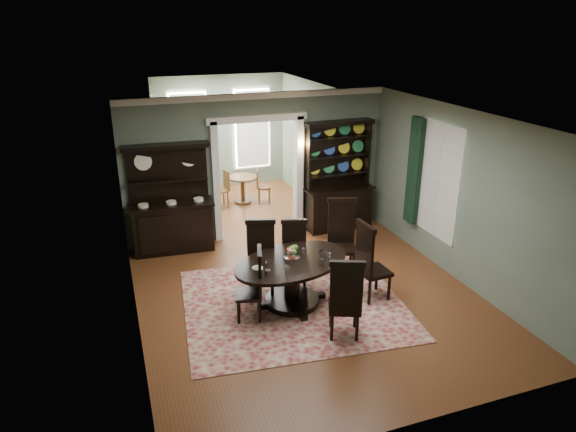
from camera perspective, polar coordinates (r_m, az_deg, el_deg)
name	(u,v)px	position (r m, az deg, el deg)	size (l,w,h in m)	color
room	(311,210)	(8.01, 2.55, 0.67)	(5.51, 6.01, 3.01)	brown
parlor	(229,139)	(13.07, -6.55, 8.45)	(3.51, 3.50, 3.01)	brown
doorway_trim	(258,161)	(10.67, -3.41, 6.17)	(2.08, 0.25, 2.57)	silver
right_window	(426,176)	(9.99, 15.13, 4.29)	(0.15, 1.47, 2.12)	white
wall_sconce	(303,146)	(10.75, 1.70, 7.82)	(0.27, 0.21, 0.21)	#B1972F
rug	(293,303)	(8.54, 0.60, -9.66)	(3.50, 3.09, 0.01)	maroon
dining_table	(292,274)	(8.27, 0.45, -6.44)	(2.30, 2.30, 0.79)	black
centerpiece	(292,255)	(8.18, 0.42, -4.40)	(1.31, 0.84, 0.22)	white
chair_far_left	(261,256)	(8.56, -3.02, -4.43)	(0.59, 0.58, 1.30)	black
chair_far_mid	(294,251)	(8.86, 0.69, -3.94)	(0.54, 0.53, 1.18)	black
chair_far_right	(342,234)	(9.32, 5.99, -2.00)	(0.64, 0.63, 1.39)	black
chair_end_left	(255,283)	(7.89, -3.70, -7.43)	(0.51, 0.52, 1.16)	black
chair_end_right	(369,260)	(8.44, 8.97, -4.85)	(0.51, 0.53, 1.36)	black
chair_near	(345,297)	(7.40, 6.40, -8.98)	(0.62, 0.60, 1.30)	black
sideboard	(172,215)	(10.36, -12.78, 0.16)	(1.67, 0.68, 2.15)	black
welsh_dresser	(338,190)	(11.24, 5.53, 2.86)	(1.54, 0.62, 2.37)	black
parlor_table	(243,186)	(12.87, -5.07, 3.36)	(0.74, 0.74, 0.69)	#543518
parlor_chair_left	(223,188)	(12.61, -7.27, 3.11)	(0.41, 0.40, 0.92)	#543518
parlor_chair_right	(262,185)	(12.85, -2.96, 3.42)	(0.40, 0.39, 0.85)	#543518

